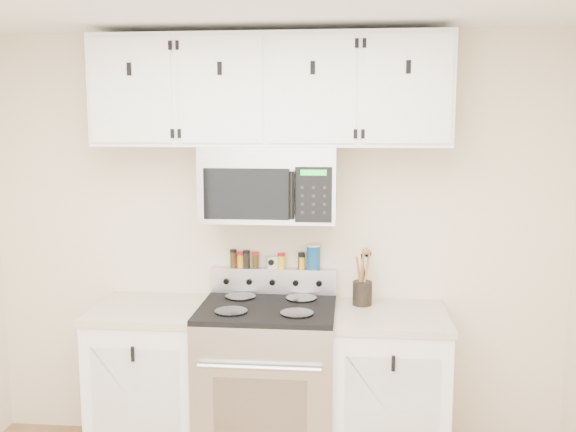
# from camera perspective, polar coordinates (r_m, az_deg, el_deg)

# --- Properties ---
(back_wall) EXTENTS (3.50, 0.01, 2.50)m
(back_wall) POSITION_cam_1_polar(r_m,az_deg,el_deg) (3.90, -1.26, -2.39)
(back_wall) COLOR beige
(back_wall) RESTS_ON floor
(range) EXTENTS (0.76, 0.65, 1.10)m
(range) POSITION_cam_1_polar(r_m,az_deg,el_deg) (3.82, -1.80, -14.63)
(range) COLOR #B7B7BA
(range) RESTS_ON floor
(base_cabinet_left) EXTENTS (0.64, 0.62, 0.92)m
(base_cabinet_left) POSITION_cam_1_polar(r_m,az_deg,el_deg) (3.99, -11.95, -14.17)
(base_cabinet_left) COLOR white
(base_cabinet_left) RESTS_ON floor
(base_cabinet_right) EXTENTS (0.64, 0.62, 0.92)m
(base_cabinet_right) POSITION_cam_1_polar(r_m,az_deg,el_deg) (3.83, 8.92, -15.08)
(base_cabinet_right) COLOR white
(base_cabinet_right) RESTS_ON floor
(microwave) EXTENTS (0.76, 0.44, 0.42)m
(microwave) POSITION_cam_1_polar(r_m,az_deg,el_deg) (3.65, -1.62, 2.90)
(microwave) COLOR #9E9EA3
(microwave) RESTS_ON back_wall
(upper_cabinets) EXTENTS (2.00, 0.35, 0.62)m
(upper_cabinets) POSITION_cam_1_polar(r_m,az_deg,el_deg) (3.67, -1.61, 11.06)
(upper_cabinets) COLOR white
(upper_cabinets) RESTS_ON back_wall
(utensil_crock) EXTENTS (0.11, 0.11, 0.33)m
(utensil_crock) POSITION_cam_1_polar(r_m,az_deg,el_deg) (3.78, 6.62, -6.65)
(utensil_crock) COLOR black
(utensil_crock) RESTS_ON base_cabinet_right
(kitchen_timer) EXTENTS (0.08, 0.07, 0.07)m
(kitchen_timer) POSITION_cam_1_polar(r_m,az_deg,el_deg) (3.89, -1.48, -4.14)
(kitchen_timer) COLOR silver
(kitchen_timer) RESTS_ON range
(salt_canister) EXTENTS (0.08, 0.08, 0.15)m
(salt_canister) POSITION_cam_1_polar(r_m,az_deg,el_deg) (3.86, 2.26, -3.64)
(salt_canister) COLOR #155092
(salt_canister) RESTS_ON range
(spice_jar_0) EXTENTS (0.04, 0.04, 0.11)m
(spice_jar_0) POSITION_cam_1_polar(r_m,az_deg,el_deg) (3.92, -4.88, -3.77)
(spice_jar_0) COLOR #3F280F
(spice_jar_0) RESTS_ON range
(spice_jar_1) EXTENTS (0.04, 0.04, 0.09)m
(spice_jar_1) POSITION_cam_1_polar(r_m,az_deg,el_deg) (3.91, -4.24, -3.91)
(spice_jar_1) COLOR orange
(spice_jar_1) RESTS_ON range
(spice_jar_2) EXTENTS (0.04, 0.04, 0.11)m
(spice_jar_2) POSITION_cam_1_polar(r_m,az_deg,el_deg) (3.90, -3.71, -3.83)
(spice_jar_2) COLOR black
(spice_jar_2) RESTS_ON range
(spice_jar_3) EXTENTS (0.04, 0.04, 0.10)m
(spice_jar_3) POSITION_cam_1_polar(r_m,az_deg,el_deg) (3.90, -2.91, -3.91)
(spice_jar_3) COLOR #3F2D0F
(spice_jar_3) RESTS_ON range
(spice_jar_4) EXTENTS (0.05, 0.05, 0.09)m
(spice_jar_4) POSITION_cam_1_polar(r_m,az_deg,el_deg) (3.88, -0.59, -4.00)
(spice_jar_4) COLOR yellow
(spice_jar_4) RESTS_ON range
(spice_jar_5) EXTENTS (0.04, 0.04, 0.10)m
(spice_jar_5) POSITION_cam_1_polar(r_m,az_deg,el_deg) (3.87, 1.19, -3.98)
(spice_jar_5) COLOR #3A1D0E
(spice_jar_5) RESTS_ON range
(spice_jar_6) EXTENTS (0.04, 0.04, 0.09)m
(spice_jar_6) POSITION_cam_1_polar(r_m,az_deg,el_deg) (3.87, 1.21, -4.06)
(spice_jar_6) COLOR gold
(spice_jar_6) RESTS_ON range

